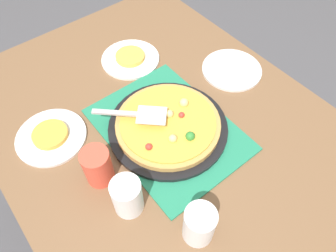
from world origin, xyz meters
TOP-DOWN VIEW (x-y plane):
  - ground_plane at (0.00, 0.00)m, footprint 8.00×8.00m
  - dining_table at (0.00, 0.00)m, footprint 1.40×1.00m
  - placemat at (0.00, 0.00)m, footprint 0.48×0.36m
  - pizza_pan at (0.00, 0.00)m, footprint 0.38×0.38m
  - pizza at (-0.00, -0.00)m, footprint 0.33×0.33m
  - plate_near_left at (0.35, -0.09)m, footprint 0.22×0.22m
  - plate_far_right at (0.20, 0.31)m, footprint 0.22×0.22m
  - plate_side at (0.06, -0.35)m, footprint 0.22×0.22m
  - served_slice_left at (0.35, -0.09)m, footprint 0.11×0.11m
  - served_slice_right at (0.20, 0.31)m, footprint 0.11×0.11m
  - cup_near at (-0.31, 0.15)m, footprint 0.08×0.08m
  - cup_far at (-0.01, 0.26)m, footprint 0.08×0.08m
  - cup_corner at (-0.13, 0.24)m, footprint 0.08×0.08m
  - pizza_server at (0.07, 0.07)m, footprint 0.19×0.20m

SIDE VIEW (x-z plane):
  - ground_plane at x=0.00m, z-range 0.00..0.00m
  - dining_table at x=0.00m, z-range 0.27..1.02m
  - placemat at x=0.00m, z-range 0.75..0.76m
  - plate_near_left at x=0.35m, z-range 0.75..0.76m
  - plate_far_right at x=0.20m, z-range 0.75..0.76m
  - plate_side at x=0.06m, z-range 0.75..0.76m
  - pizza_pan at x=0.00m, z-range 0.76..0.77m
  - served_slice_left at x=0.35m, z-range 0.76..0.78m
  - served_slice_right at x=0.20m, z-range 0.76..0.78m
  - pizza at x=0.00m, z-range 0.76..0.81m
  - cup_near at x=-0.31m, z-range 0.75..0.87m
  - cup_far at x=-0.01m, z-range 0.75..0.87m
  - cup_corner at x=-0.13m, z-range 0.75..0.87m
  - pizza_server at x=0.07m, z-range 0.82..0.82m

